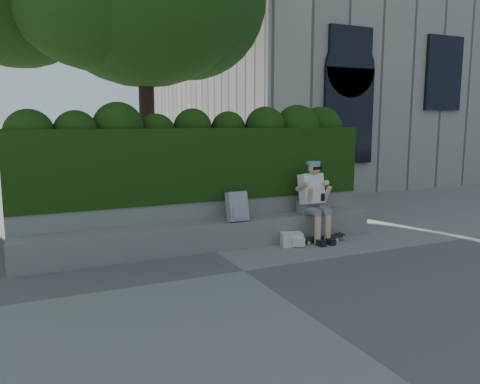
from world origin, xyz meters
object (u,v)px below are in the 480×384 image
skateboard (321,238)px  backpack_plaid (237,206)px  backpack_ground (292,239)px  person (313,198)px

skateboard → backpack_plaid: backpack_plaid is taller
backpack_plaid → backpack_ground: bearing=-19.0°
skateboard → backpack_plaid: (-1.48, 0.25, 0.62)m
person → backpack_plaid: (-1.42, 0.08, -0.06)m
backpack_ground → person: bearing=35.3°
skateboard → backpack_ground: bearing=-171.5°
person → backpack_plaid: 1.42m
person → skateboard: size_ratio=1.76×
person → backpack_ground: bearing=-160.0°
skateboard → backpack_plaid: size_ratio=1.64×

